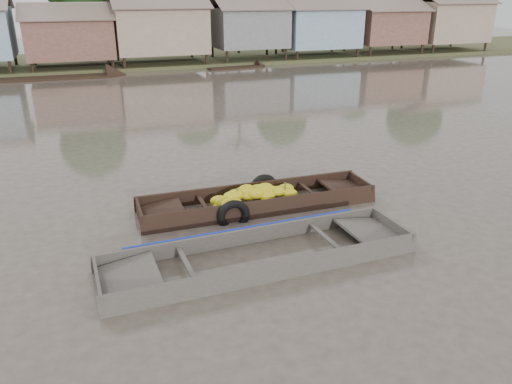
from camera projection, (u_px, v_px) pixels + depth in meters
name	position (u px, v px, depth m)	size (l,w,h in m)	color
ground	(284.00, 239.00, 11.37)	(120.00, 120.00, 0.00)	#483F37
riverbank	(160.00, 21.00, 38.93)	(120.00, 12.47, 10.22)	#384723
banana_boat	(254.00, 200.00, 12.98)	(6.22, 1.68, 0.87)	black
viewer_boat	(260.00, 259.00, 10.44)	(6.68, 1.89, 0.54)	#3B3632
distant_boats	(144.00, 82.00, 31.35)	(47.79, 15.62, 0.35)	black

